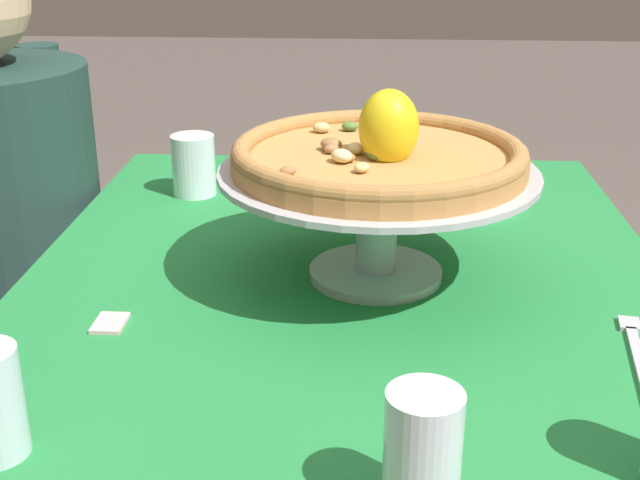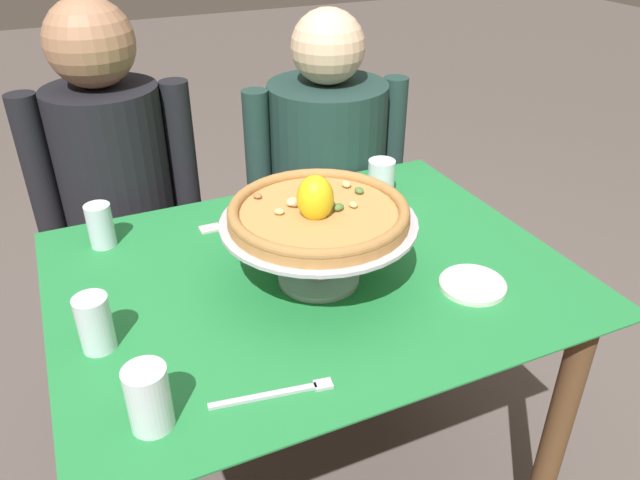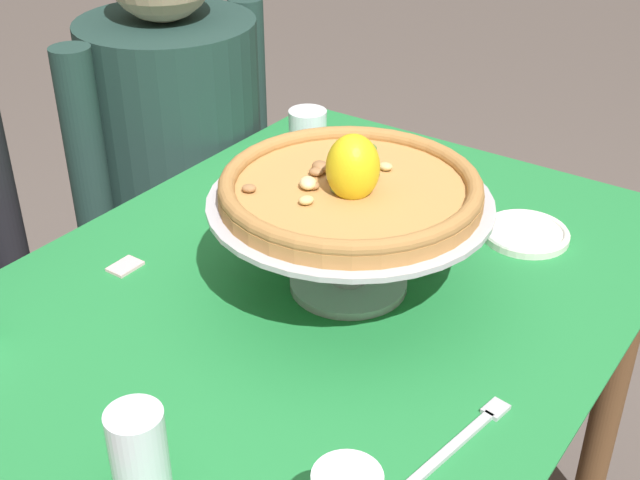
% 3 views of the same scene
% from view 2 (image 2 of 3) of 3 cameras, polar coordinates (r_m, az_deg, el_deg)
% --- Properties ---
extents(dining_table, '(1.11, 0.86, 0.75)m').
position_cam_2_polar(dining_table, '(1.43, -0.76, -6.93)').
color(dining_table, brown).
rests_on(dining_table, ground).
extents(pizza_stand, '(0.41, 0.41, 0.15)m').
position_cam_2_polar(pizza_stand, '(1.27, -0.10, 0.28)').
color(pizza_stand, '#B7B7C1').
rests_on(pizza_stand, dining_table).
extents(pizza, '(0.37, 0.37, 0.11)m').
position_cam_2_polar(pizza, '(1.24, -0.14, 2.72)').
color(pizza, '#BC8447').
rests_on(pizza, pizza_stand).
extents(water_glass_back_left, '(0.06, 0.06, 0.11)m').
position_cam_2_polar(water_glass_back_left, '(1.52, -19.72, 1.05)').
color(water_glass_back_left, silver).
rests_on(water_glass_back_left, dining_table).
extents(water_glass_side_left, '(0.06, 0.06, 0.11)m').
position_cam_2_polar(water_glass_side_left, '(1.20, -20.17, -7.59)').
color(water_glass_side_left, silver).
rests_on(water_glass_side_left, dining_table).
extents(water_glass_front_left, '(0.07, 0.07, 0.11)m').
position_cam_2_polar(water_glass_front_left, '(1.02, -15.61, -14.30)').
color(water_glass_front_left, white).
rests_on(water_glass_front_left, dining_table).
extents(water_glass_back_right, '(0.07, 0.07, 0.10)m').
position_cam_2_polar(water_glass_back_right, '(1.68, 5.71, 5.57)').
color(water_glass_back_right, white).
rests_on(water_glass_back_right, dining_table).
extents(side_plate, '(0.14, 0.14, 0.02)m').
position_cam_2_polar(side_plate, '(1.34, 14.03, -4.00)').
color(side_plate, silver).
rests_on(side_plate, dining_table).
extents(dinner_fork, '(0.21, 0.05, 0.01)m').
position_cam_2_polar(dinner_fork, '(1.07, -3.85, -14.04)').
color(dinner_fork, '#B7B7C1').
rests_on(dinner_fork, dining_table).
extents(sugar_packet, '(0.05, 0.04, 0.00)m').
position_cam_2_polar(sugar_packet, '(1.54, -10.21, 1.07)').
color(sugar_packet, beige).
rests_on(sugar_packet, dining_table).
extents(diner_left, '(0.46, 0.35, 1.26)m').
position_cam_2_polar(diner_left, '(1.91, -17.73, 1.03)').
color(diner_left, navy).
rests_on(diner_left, ground).
extents(diner_right, '(0.53, 0.42, 1.18)m').
position_cam_2_polar(diner_right, '(2.06, 0.65, 4.32)').
color(diner_right, navy).
rests_on(diner_right, ground).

